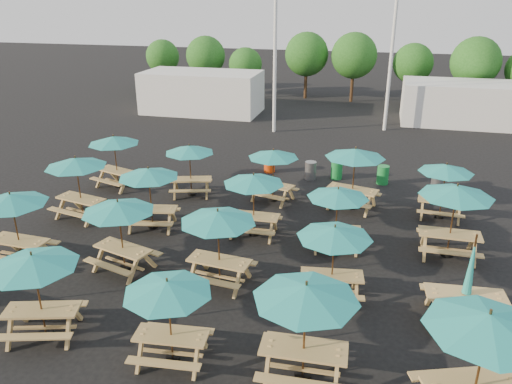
% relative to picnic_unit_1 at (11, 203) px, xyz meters
% --- Properties ---
extents(ground, '(120.00, 120.00, 0.00)m').
position_rel_picnic_unit_1_xyz_m(ground, '(6.36, 3.31, -2.00)').
color(ground, black).
rests_on(ground, ground).
extents(picnic_unit_1, '(2.26, 2.26, 2.31)m').
position_rel_picnic_unit_1_xyz_m(picnic_unit_1, '(0.00, 0.00, 0.00)').
color(picnic_unit_1, tan).
rests_on(picnic_unit_1, ground).
extents(picnic_unit_2, '(2.62, 2.62, 2.36)m').
position_rel_picnic_unit_1_xyz_m(picnic_unit_2, '(-0.00, 3.43, 0.04)').
color(picnic_unit_2, tan).
rests_on(picnic_unit_2, ground).
extents(picnic_unit_3, '(2.67, 2.67, 2.28)m').
position_rel_picnic_unit_1_xyz_m(picnic_unit_3, '(-0.27, 6.63, -0.02)').
color(picnic_unit_3, tan).
rests_on(picnic_unit_3, ground).
extents(picnic_unit_4, '(2.62, 2.62, 2.26)m').
position_rel_picnic_unit_1_xyz_m(picnic_unit_4, '(2.96, -2.98, -0.04)').
color(picnic_unit_4, tan).
rests_on(picnic_unit_4, ground).
extents(picnic_unit_5, '(2.63, 2.63, 2.27)m').
position_rel_picnic_unit_1_xyz_m(picnic_unit_5, '(3.36, 0.33, -0.03)').
color(picnic_unit_5, tan).
rests_on(picnic_unit_5, ground).
extents(picnic_unit_6, '(2.47, 2.47, 2.26)m').
position_rel_picnic_unit_1_xyz_m(picnic_unit_6, '(2.92, 3.25, -0.04)').
color(picnic_unit_6, tan).
rests_on(picnic_unit_6, ground).
extents(picnic_unit_7, '(2.50, 2.50, 2.15)m').
position_rel_picnic_unit_1_xyz_m(picnic_unit_7, '(3.16, 6.52, -0.13)').
color(picnic_unit_7, tan).
rests_on(picnic_unit_7, ground).
extents(picnic_unit_8, '(2.16, 2.16, 2.13)m').
position_rel_picnic_unit_1_xyz_m(picnic_unit_8, '(6.36, -3.07, -0.16)').
color(picnic_unit_8, tan).
rests_on(picnic_unit_8, ground).
extents(picnic_unit_9, '(2.39, 2.39, 2.30)m').
position_rel_picnic_unit_1_xyz_m(picnic_unit_9, '(6.40, 0.32, -0.00)').
color(picnic_unit_9, tan).
rests_on(picnic_unit_9, ground).
extents(picnic_unit_10, '(2.11, 2.11, 2.23)m').
position_rel_picnic_unit_1_xyz_m(picnic_unit_10, '(6.59, 3.58, -0.06)').
color(picnic_unit_10, tan).
rests_on(picnic_unit_10, ground).
extents(picnic_unit_11, '(2.49, 2.49, 2.15)m').
position_rel_picnic_unit_1_xyz_m(picnic_unit_11, '(6.58, 6.74, -0.13)').
color(picnic_unit_11, tan).
rests_on(picnic_unit_11, ground).
extents(picnic_unit_12, '(2.32, 2.32, 2.40)m').
position_rel_picnic_unit_1_xyz_m(picnic_unit_12, '(9.34, -2.92, 0.08)').
color(picnic_unit_12, tan).
rests_on(picnic_unit_12, ground).
extents(picnic_unit_13, '(2.29, 2.29, 2.17)m').
position_rel_picnic_unit_1_xyz_m(picnic_unit_13, '(9.60, 0.37, -0.12)').
color(picnic_unit_13, tan).
rests_on(picnic_unit_13, ground).
extents(picnic_unit_14, '(2.26, 2.26, 2.12)m').
position_rel_picnic_unit_1_xyz_m(picnic_unit_14, '(9.42, 3.27, -0.16)').
color(picnic_unit_14, tan).
rests_on(picnic_unit_14, ground).
extents(picnic_unit_15, '(2.77, 2.77, 2.44)m').
position_rel_picnic_unit_1_xyz_m(picnic_unit_15, '(9.73, 6.75, 0.12)').
color(picnic_unit_15, tan).
rests_on(picnic_unit_15, ground).
extents(picnic_unit_16, '(3.00, 3.00, 2.51)m').
position_rel_picnic_unit_1_xyz_m(picnic_unit_16, '(12.72, -3.24, 0.18)').
color(picnic_unit_16, tan).
rests_on(picnic_unit_16, ground).
extents(picnic_unit_17, '(2.09, 1.86, 2.50)m').
position_rel_picnic_unit_1_xyz_m(picnic_unit_17, '(12.98, 0.07, -0.98)').
color(picnic_unit_17, tan).
rests_on(picnic_unit_17, ground).
extents(picnic_unit_18, '(2.28, 2.28, 2.42)m').
position_rel_picnic_unit_1_xyz_m(picnic_unit_18, '(12.97, 3.63, 0.10)').
color(picnic_unit_18, tan).
rests_on(picnic_unit_18, ground).
extents(picnic_unit_19, '(2.12, 2.12, 2.12)m').
position_rel_picnic_unit_1_xyz_m(picnic_unit_19, '(13.00, 6.65, -0.17)').
color(picnic_unit_19, tan).
rests_on(picnic_unit_19, ground).
extents(waste_bin_0, '(0.51, 0.51, 0.82)m').
position_rel_picnic_unit_1_xyz_m(waste_bin_0, '(5.68, 10.13, -1.60)').
color(waste_bin_0, red).
rests_on(waste_bin_0, ground).
extents(waste_bin_1, '(0.51, 0.51, 0.82)m').
position_rel_picnic_unit_1_xyz_m(waste_bin_1, '(7.69, 9.61, -1.60)').
color(waste_bin_1, gray).
rests_on(waste_bin_1, ground).
extents(waste_bin_2, '(0.51, 0.51, 0.82)m').
position_rel_picnic_unit_1_xyz_m(waste_bin_2, '(8.83, 9.97, -1.60)').
color(waste_bin_2, '#178335').
rests_on(waste_bin_2, ground).
extents(waste_bin_3, '(0.51, 0.51, 0.82)m').
position_rel_picnic_unit_1_xyz_m(waste_bin_3, '(10.86, 9.81, -1.60)').
color(waste_bin_3, '#178335').
rests_on(waste_bin_3, ground).
extents(waste_bin_4, '(0.51, 0.51, 0.82)m').
position_rel_picnic_unit_1_xyz_m(waste_bin_4, '(13.16, 9.87, -1.60)').
color(waste_bin_4, gray).
rests_on(waste_bin_4, ground).
extents(mast_0, '(0.20, 0.20, 12.00)m').
position_rel_picnic_unit_1_xyz_m(mast_0, '(4.36, 17.31, 4.00)').
color(mast_0, silver).
rests_on(mast_0, ground).
extents(mast_1, '(0.20, 0.20, 12.00)m').
position_rel_picnic_unit_1_xyz_m(mast_1, '(10.86, 19.31, 4.00)').
color(mast_1, silver).
rests_on(mast_1, ground).
extents(event_tent_0, '(8.00, 4.00, 2.80)m').
position_rel_picnic_unit_1_xyz_m(event_tent_0, '(-1.64, 21.31, -0.60)').
color(event_tent_0, silver).
rests_on(event_tent_0, ground).
extents(event_tent_1, '(7.00, 4.00, 2.60)m').
position_rel_picnic_unit_1_xyz_m(event_tent_1, '(15.36, 22.31, -0.70)').
color(event_tent_1, silver).
rests_on(event_tent_1, ground).
extents(tree_0, '(2.80, 2.80, 4.24)m').
position_rel_picnic_unit_1_xyz_m(tree_0, '(-7.71, 28.56, 0.83)').
color(tree_0, '#382314').
rests_on(tree_0, ground).
extents(tree_1, '(3.11, 3.11, 4.72)m').
position_rel_picnic_unit_1_xyz_m(tree_1, '(-3.39, 27.21, 1.15)').
color(tree_1, '#382314').
rests_on(tree_1, ground).
extents(tree_2, '(2.59, 2.59, 3.93)m').
position_rel_picnic_unit_1_xyz_m(tree_2, '(-0.03, 26.97, 0.62)').
color(tree_2, '#382314').
rests_on(tree_2, ground).
extents(tree_3, '(3.36, 3.36, 5.09)m').
position_rel_picnic_unit_1_xyz_m(tree_3, '(4.61, 28.03, 1.40)').
color(tree_3, '#382314').
rests_on(tree_3, ground).
extents(tree_4, '(3.41, 3.41, 5.17)m').
position_rel_picnic_unit_1_xyz_m(tree_4, '(8.26, 27.57, 1.45)').
color(tree_4, '#382314').
rests_on(tree_4, ground).
extents(tree_5, '(2.94, 2.94, 4.45)m').
position_rel_picnic_unit_1_xyz_m(tree_5, '(12.58, 27.99, 0.97)').
color(tree_5, '#382314').
rests_on(tree_5, ground).
extents(tree_6, '(3.38, 3.38, 5.13)m').
position_rel_picnic_unit_1_xyz_m(tree_6, '(16.59, 26.21, 1.42)').
color(tree_6, '#382314').
rests_on(tree_6, ground).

